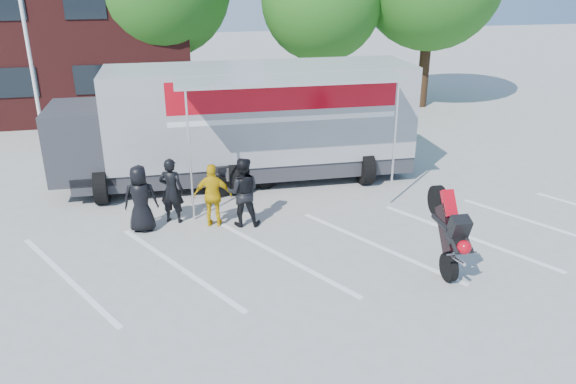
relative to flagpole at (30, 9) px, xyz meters
name	(u,v)px	position (x,y,z in m)	size (l,w,h in m)	color
ground	(282,278)	(6.24, -10.00, -5.05)	(100.00, 100.00, 0.00)	#A4A39E
parking_bay_lines	(273,256)	(6.24, -9.00, -5.05)	(18.00, 5.00, 0.01)	white
flagpole	(30,9)	(0.00, 0.00, 0.00)	(1.61, 0.12, 8.00)	white
tree_mid	(322,0)	(11.24, 5.00, -0.11)	(5.44, 5.44, 7.68)	#382314
transporter_truck	(247,180)	(6.41, -3.76, -5.05)	(11.30, 5.45, 3.60)	#94959C
parked_motorcycle	(244,193)	(6.15, -4.85, -5.05)	(0.76, 2.27, 1.19)	silver
stunt_bike_rider	(434,265)	(9.77, -10.18, -5.05)	(0.84, 1.79, 2.11)	black
spectator_leather_a	(141,199)	(3.24, -6.86, -4.17)	(0.86, 0.56, 1.76)	black
spectator_leather_b	(172,191)	(4.03, -6.49, -4.17)	(0.65, 0.43, 1.78)	black
spectator_leather_c	(243,192)	(5.82, -7.08, -4.13)	(0.90, 0.70, 1.85)	black
spectator_hivis	(213,195)	(5.07, -6.96, -4.20)	(0.99, 0.41, 1.70)	#E0B00B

